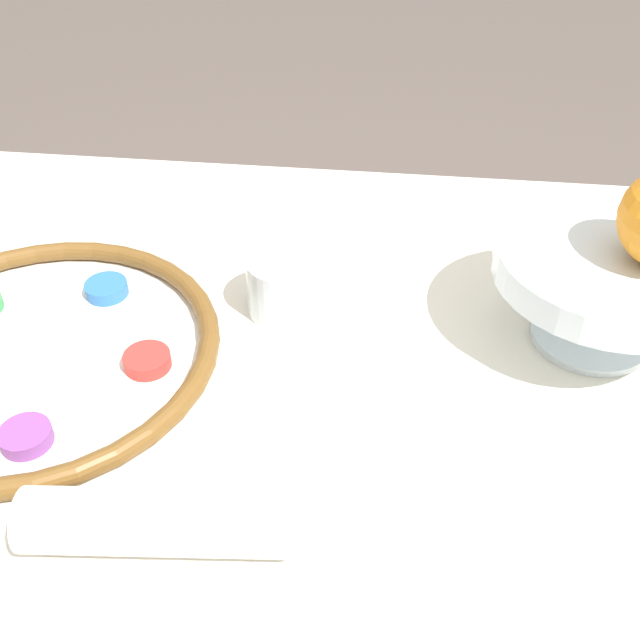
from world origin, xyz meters
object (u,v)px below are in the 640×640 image
object	(u,v)px
fruit_stand	(608,272)
napkin_roll	(155,522)
cup_near	(285,285)
seder_plate	(37,353)

from	to	relation	value
fruit_stand	napkin_roll	world-z (taller)	fruit_stand
fruit_stand	cup_near	distance (m)	0.31
seder_plate	fruit_stand	bearing A→B (deg)	10.65
napkin_roll	fruit_stand	bearing A→B (deg)	37.49
cup_near	napkin_roll	bearing A→B (deg)	-100.54
seder_plate	napkin_roll	world-z (taller)	napkin_roll
seder_plate	fruit_stand	world-z (taller)	fruit_stand
napkin_roll	seder_plate	bearing A→B (deg)	133.37
seder_plate	napkin_roll	xyz separation A→B (m)	(0.17, -0.18, 0.01)
seder_plate	napkin_roll	size ratio (longest dim) A/B	1.71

